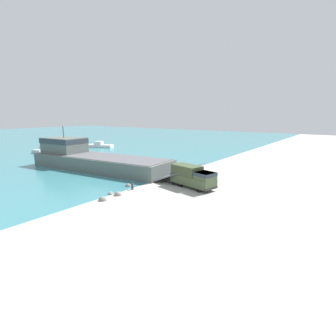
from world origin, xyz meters
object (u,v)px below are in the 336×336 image
(military_truck, at_px, (192,176))
(soldier_on_ramp, at_px, (193,175))
(landing_craft, at_px, (92,158))
(mooring_bollard, at_px, (132,186))
(moored_boat_b, at_px, (58,144))
(moored_boat_a, at_px, (100,145))
(moored_boat_c, at_px, (43,150))
(cargo_crate, at_px, (209,181))

(military_truck, height_order, soldier_on_ramp, military_truck)
(landing_craft, distance_m, mooring_bollard, 18.26)
(soldier_on_ramp, height_order, moored_boat_b, soldier_on_ramp)
(military_truck, relative_size, soldier_on_ramp, 4.13)
(moored_boat_b, height_order, mooring_bollard, moored_boat_b)
(moored_boat_a, bearing_deg, moored_boat_c, -38.64)
(landing_craft, height_order, mooring_bollard, landing_craft)
(military_truck, height_order, cargo_crate, military_truck)
(moored_boat_a, xyz_separation_m, moored_boat_b, (-5.75, 14.46, -0.04))
(military_truck, distance_m, moored_boat_a, 52.84)
(landing_craft, height_order, moored_boat_a, landing_craft)
(moored_boat_a, distance_m, moored_boat_c, 16.86)
(moored_boat_a, distance_m, mooring_bollard, 50.43)
(moored_boat_b, relative_size, mooring_bollard, 7.95)
(landing_craft, relative_size, cargo_crate, 36.58)
(soldier_on_ramp, distance_m, cargo_crate, 2.64)
(cargo_crate, bearing_deg, landing_craft, 96.55)
(moored_boat_b, relative_size, cargo_crate, 7.84)
(moored_boat_a, bearing_deg, mooring_bollard, 33.92)
(moored_boat_c, height_order, cargo_crate, moored_boat_c)
(soldier_on_ramp, distance_m, moored_boat_b, 62.25)
(moored_boat_c, bearing_deg, moored_boat_b, -75.67)
(soldier_on_ramp, xyz_separation_m, moored_boat_a, (19.94, 46.15, -0.42))
(soldier_on_ramp, bearing_deg, moored_boat_c, 33.23)
(mooring_bollard, distance_m, cargo_crate, 11.67)
(military_truck, bearing_deg, landing_craft, -167.84)
(landing_craft, bearing_deg, moored_boat_b, 61.12)
(moored_boat_c, distance_m, cargo_crate, 53.78)
(soldier_on_ramp, relative_size, moored_boat_c, 0.26)
(landing_craft, distance_m, moored_boat_b, 42.29)
(cargo_crate, bearing_deg, moored_boat_a, 68.15)
(landing_craft, xyz_separation_m, mooring_bollard, (-6.40, -17.04, -1.48))
(soldier_on_ramp, bearing_deg, moored_boat_b, 24.34)
(landing_craft, bearing_deg, military_truck, -96.87)
(soldier_on_ramp, bearing_deg, cargo_crate, -132.90)
(military_truck, height_order, moored_boat_b, military_truck)
(moored_boat_b, bearing_deg, moored_boat_a, 161.76)
(landing_craft, xyz_separation_m, military_truck, (-0.42, -23.26, -0.37))
(landing_craft, height_order, moored_boat_c, landing_craft)
(moored_boat_c, distance_m, mooring_bollard, 48.15)
(moored_boat_a, height_order, mooring_bollard, moored_boat_a)
(military_truck, xyz_separation_m, moored_boat_a, (22.72, 47.70, -0.98))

